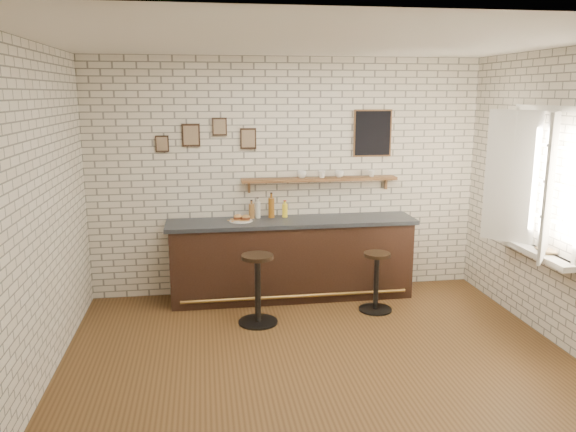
% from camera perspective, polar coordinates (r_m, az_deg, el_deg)
% --- Properties ---
extents(ground, '(5.00, 5.00, 0.00)m').
position_cam_1_polar(ground, '(5.74, 3.07, -14.06)').
color(ground, brown).
rests_on(ground, ground).
extents(bar_counter, '(3.10, 0.65, 1.01)m').
position_cam_1_polar(bar_counter, '(7.11, 0.39, -4.35)').
color(bar_counter, black).
rests_on(bar_counter, ground).
extents(sandwich_plate, '(0.28, 0.28, 0.01)m').
position_cam_1_polar(sandwich_plate, '(6.92, -4.79, -0.49)').
color(sandwich_plate, white).
rests_on(sandwich_plate, bar_counter).
extents(ciabatta_sandwich, '(0.22, 0.15, 0.07)m').
position_cam_1_polar(ciabatta_sandwich, '(6.92, -4.72, -0.16)').
color(ciabatta_sandwich, tan).
rests_on(ciabatta_sandwich, sandwich_plate).
extents(potato_chips, '(0.26, 0.19, 0.00)m').
position_cam_1_polar(potato_chips, '(6.92, -4.90, -0.43)').
color(potato_chips, '#CB9147').
rests_on(potato_chips, sandwich_plate).
extents(bitters_bottle_brown, '(0.07, 0.07, 0.24)m').
position_cam_1_polar(bitters_bottle_brown, '(7.07, -3.72, 0.54)').
color(bitters_bottle_brown, brown).
rests_on(bitters_bottle_brown, bar_counter).
extents(bitters_bottle_white, '(0.07, 0.07, 0.26)m').
position_cam_1_polar(bitters_bottle_white, '(7.07, -3.09, 0.65)').
color(bitters_bottle_white, beige).
rests_on(bitters_bottle_white, bar_counter).
extents(bitters_bottle_amber, '(0.08, 0.08, 0.32)m').
position_cam_1_polar(bitters_bottle_amber, '(7.09, -1.70, 0.88)').
color(bitters_bottle_amber, '#8C5216').
rests_on(bitters_bottle_amber, bar_counter).
extents(condiment_bottle_yellow, '(0.07, 0.07, 0.22)m').
position_cam_1_polar(condiment_bottle_yellow, '(7.12, -0.32, 0.61)').
color(condiment_bottle_yellow, yellow).
rests_on(condiment_bottle_yellow, bar_counter).
extents(bar_stool_left, '(0.47, 0.47, 0.80)m').
position_cam_1_polar(bar_stool_left, '(6.34, -3.10, -7.19)').
color(bar_stool_left, black).
rests_on(bar_stool_left, ground).
extents(bar_stool_right, '(0.40, 0.40, 0.71)m').
position_cam_1_polar(bar_stool_right, '(6.79, 8.96, -6.41)').
color(bar_stool_right, black).
rests_on(bar_stool_right, ground).
extents(wall_shelf, '(2.00, 0.18, 0.18)m').
position_cam_1_polar(wall_shelf, '(7.16, 3.25, 3.73)').
color(wall_shelf, brown).
rests_on(wall_shelf, ground).
extents(shelf_cup_a, '(0.17, 0.17, 0.09)m').
position_cam_1_polar(shelf_cup_a, '(7.11, 1.40, 4.24)').
color(shelf_cup_a, white).
rests_on(shelf_cup_a, wall_shelf).
extents(shelf_cup_b, '(0.12, 0.12, 0.09)m').
position_cam_1_polar(shelf_cup_b, '(7.16, 3.47, 4.26)').
color(shelf_cup_b, white).
rests_on(shelf_cup_b, wall_shelf).
extents(shelf_cup_c, '(0.14, 0.14, 0.09)m').
position_cam_1_polar(shelf_cup_c, '(7.21, 5.24, 4.29)').
color(shelf_cup_c, white).
rests_on(shelf_cup_c, wall_shelf).
extents(shelf_cup_d, '(0.09, 0.09, 0.08)m').
position_cam_1_polar(shelf_cup_d, '(7.32, 8.49, 4.31)').
color(shelf_cup_d, white).
rests_on(shelf_cup_d, wall_shelf).
extents(back_wall_decor, '(2.96, 0.02, 0.56)m').
position_cam_1_polar(back_wall_decor, '(7.14, 1.80, 8.30)').
color(back_wall_decor, black).
rests_on(back_wall_decor, ground).
extents(window_sill, '(0.20, 1.35, 0.06)m').
position_cam_1_polar(window_sill, '(6.57, 23.60, -3.26)').
color(window_sill, white).
rests_on(window_sill, ground).
extents(casement_window, '(0.40, 1.30, 1.56)m').
position_cam_1_polar(casement_window, '(6.40, 23.85, 3.20)').
color(casement_window, white).
rests_on(casement_window, ground).
extents(book_lower, '(0.22, 0.27, 0.02)m').
position_cam_1_polar(book_lower, '(6.43, 24.14, -3.24)').
color(book_lower, tan).
rests_on(book_lower, window_sill).
extents(book_upper, '(0.21, 0.24, 0.01)m').
position_cam_1_polar(book_upper, '(6.40, 24.30, -3.15)').
color(book_upper, tan).
rests_on(book_upper, book_lower).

